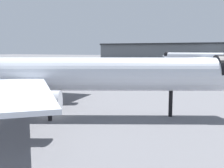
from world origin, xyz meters
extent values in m
plane|color=slate|center=(0.00, 0.00, 0.00)|extent=(900.00, 900.00, 0.00)
cylinder|color=silver|center=(1.82, 1.58, 6.46)|extent=(45.91, 24.16, 4.97)
cylinder|color=black|center=(22.85, 10.99, 6.84)|extent=(4.09, 5.50, 5.02)
cube|color=silver|center=(-6.99, 12.22, 5.84)|extent=(9.94, 22.33, 0.40)
cylinder|color=#B7BAC1|center=(-4.88, 10.32, 4.20)|extent=(7.26, 5.24, 2.73)
cube|color=silver|center=(3.87, -12.07, 5.84)|extent=(20.21, 21.21, 0.40)
cylinder|color=#B7BAC1|center=(3.86, -9.23, 4.20)|extent=(7.26, 5.24, 2.73)
cylinder|color=black|center=(15.86, 7.86, 1.99)|extent=(0.60, 0.60, 3.98)
cylinder|color=black|center=(-1.44, 2.99, 1.99)|extent=(0.60, 0.60, 3.98)
cylinder|color=black|center=(0.69, -1.78, 1.99)|extent=(0.60, 0.60, 3.98)
cylinder|color=silver|center=(2.05, 146.36, 6.03)|extent=(43.45, 9.79, 4.64)
cone|color=silver|center=(-19.39, 148.95, 6.03)|extent=(5.61, 5.13, 4.55)
cylinder|color=black|center=(-18.47, 148.84, 6.38)|extent=(2.63, 4.90, 4.68)
cube|color=silver|center=(3.92, 134.00, 5.45)|extent=(14.45, 20.55, 0.37)
cylinder|color=#B7BAC1|center=(3.17, 136.44, 3.92)|extent=(6.31, 3.26, 2.55)
cube|color=silver|center=(6.81, 157.91, 5.45)|extent=(10.53, 20.41, 0.37)
cylinder|color=#B7BAC1|center=(5.50, 155.72, 3.92)|extent=(6.31, 3.26, 2.55)
cylinder|color=black|center=(-11.67, 148.01, 1.86)|extent=(0.56, 0.56, 3.71)
cylinder|color=black|center=(3.90, 143.68, 1.86)|extent=(0.56, 0.56, 3.71)
cylinder|color=black|center=(4.49, 148.51, 1.86)|extent=(0.56, 0.56, 3.71)
cube|color=black|center=(-3.54, 32.70, 0.50)|extent=(2.94, 3.58, 0.30)
cube|color=#232833|center=(-4.00, 31.86, 1.25)|extent=(2.02, 1.89, 1.20)
cube|color=#1E2D38|center=(-4.28, 31.35, 1.49)|extent=(1.22, 0.71, 0.60)
cube|color=#232833|center=(-3.27, 33.21, 1.10)|extent=(2.32, 2.45, 0.90)
cylinder|color=black|center=(-3.38, 31.33, 0.35)|extent=(0.58, 0.75, 0.70)
cylinder|color=black|center=(-4.78, 32.10, 0.35)|extent=(0.58, 0.75, 0.70)
cylinder|color=black|center=(-2.31, 33.30, 0.35)|extent=(0.58, 0.75, 0.70)
cylinder|color=black|center=(-3.71, 34.07, 0.35)|extent=(0.58, 0.75, 0.70)
camera|label=1|loc=(24.75, -32.66, 10.08)|focal=43.63mm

